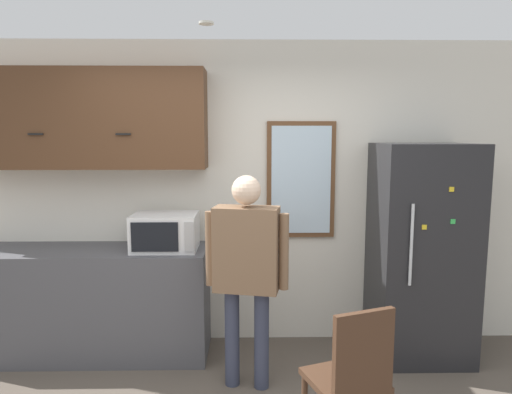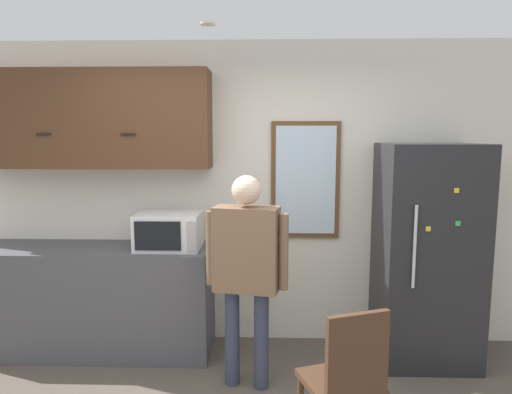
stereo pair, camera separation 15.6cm
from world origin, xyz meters
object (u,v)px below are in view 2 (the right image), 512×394
Objects in this scene: microwave at (169,231)px; chair at (347,376)px; refrigerator at (427,254)px; person at (246,260)px.

microwave is 0.58× the size of chair.
refrigerator reaches higher than chair.
chair is (1.30, -1.25, -0.59)m from microwave.
person is 1.74× the size of chair.
chair is at bearing -38.84° from person.
person is at bearing -69.83° from chair.
microwave is 2.16m from refrigerator.
microwave is at bearing -63.78° from chair.
person reaches higher than chair.
chair is (-0.85, -1.22, -0.41)m from refrigerator.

